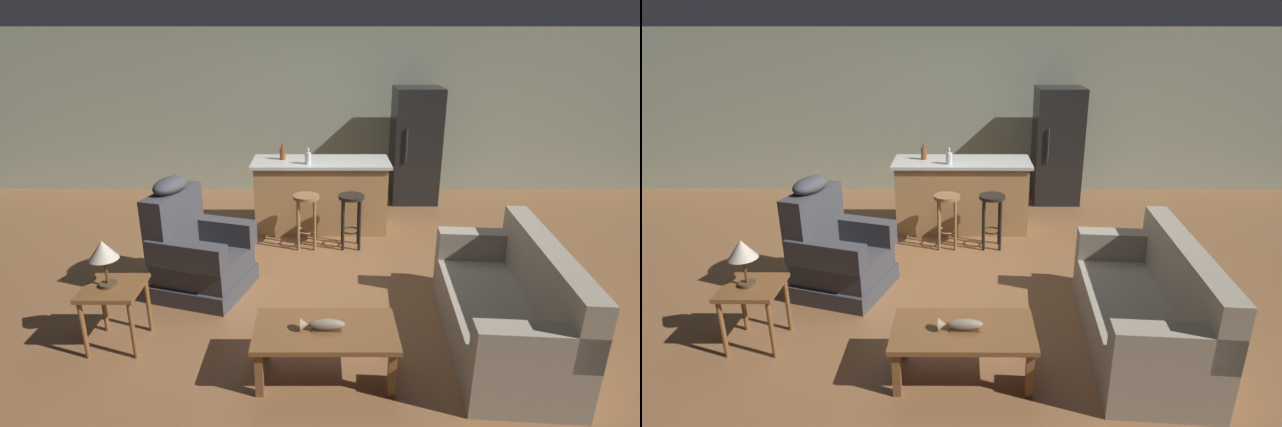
% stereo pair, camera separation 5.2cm
% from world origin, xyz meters
% --- Properties ---
extents(ground_plane, '(12.00, 12.00, 0.00)m').
position_xyz_m(ground_plane, '(0.00, 0.00, 0.00)').
color(ground_plane, brown).
extents(back_wall, '(12.00, 0.05, 2.60)m').
position_xyz_m(back_wall, '(0.00, 3.12, 1.30)').
color(back_wall, '#9EA88E').
rests_on(back_wall, ground_plane).
extents(coffee_table, '(1.10, 0.60, 0.42)m').
position_xyz_m(coffee_table, '(0.03, -1.74, 0.36)').
color(coffee_table, brown).
rests_on(coffee_table, ground_plane).
extents(fish_figurine, '(0.34, 0.10, 0.10)m').
position_xyz_m(fish_figurine, '(0.00, -1.75, 0.46)').
color(fish_figurine, '#4C3823').
rests_on(fish_figurine, coffee_table).
extents(couch, '(0.99, 1.96, 0.94)m').
position_xyz_m(couch, '(1.59, -1.32, 0.34)').
color(couch, '#9E937F').
rests_on(couch, ground_plane).
extents(recliner_near_lamp, '(1.05, 1.05, 1.20)m').
position_xyz_m(recliner_near_lamp, '(-1.28, -0.36, 0.42)').
color(recliner_near_lamp, '#3D3D42').
rests_on(recliner_near_lamp, ground_plane).
extents(end_table, '(0.48, 0.48, 0.56)m').
position_xyz_m(end_table, '(-1.74, -1.33, 0.46)').
color(end_table, brown).
rests_on(end_table, ground_plane).
extents(table_lamp, '(0.24, 0.24, 0.41)m').
position_xyz_m(table_lamp, '(-1.78, -1.32, 0.87)').
color(table_lamp, '#4C3823').
rests_on(table_lamp, end_table).
extents(kitchen_island, '(1.80, 0.70, 0.95)m').
position_xyz_m(kitchen_island, '(0.00, 1.35, 0.48)').
color(kitchen_island, '#AD7F4C').
rests_on(kitchen_island, ground_plane).
extents(bar_stool_left, '(0.32, 0.32, 0.68)m').
position_xyz_m(bar_stool_left, '(-0.18, 0.72, 0.47)').
color(bar_stool_left, olive).
rests_on(bar_stool_left, ground_plane).
extents(bar_stool_right, '(0.32, 0.32, 0.68)m').
position_xyz_m(bar_stool_right, '(0.37, 0.72, 0.47)').
color(bar_stool_right, black).
rests_on(bar_stool_right, ground_plane).
extents(refrigerator, '(0.70, 0.69, 1.76)m').
position_xyz_m(refrigerator, '(1.45, 2.55, 0.88)').
color(refrigerator, black).
rests_on(refrigerator, ground_plane).
extents(bottle_tall_green, '(0.08, 0.08, 0.21)m').
position_xyz_m(bottle_tall_green, '(-0.16, 1.18, 1.03)').
color(bottle_tall_green, silver).
rests_on(bottle_tall_green, kitchen_island).
extents(bottle_short_amber, '(0.08, 0.08, 0.22)m').
position_xyz_m(bottle_short_amber, '(-0.50, 1.41, 1.03)').
color(bottle_short_amber, brown).
rests_on(bottle_short_amber, kitchen_island).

